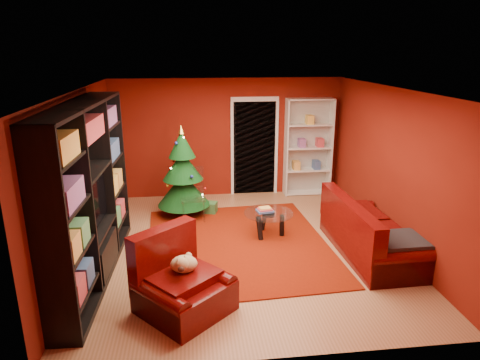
{
  "coord_description": "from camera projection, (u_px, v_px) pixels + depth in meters",
  "views": [
    {
      "loc": [
        -0.82,
        -6.51,
        3.19
      ],
      "look_at": [
        0.0,
        0.4,
        1.05
      ],
      "focal_mm": 32.0,
      "sensor_mm": 36.0,
      "label": 1
    }
  ],
  "objects": [
    {
      "name": "acrylic_chair",
      "position": [
        193.0,
        198.0,
        8.18
      ],
      "size": [
        0.5,
        0.54,
        0.92
      ],
      "primitive_type": null,
      "rotation": [
        0.0,
        0.0,
        0.06
      ],
      "color": "#66605B",
      "rests_on": "rug"
    },
    {
      "name": "coffee_table",
      "position": [
        268.0,
        224.0,
        7.55
      ],
      "size": [
        1.01,
        1.01,
        0.54
      ],
      "primitive_type": null,
      "rotation": [
        0.0,
        0.0,
        0.17
      ],
      "color": "gray",
      "rests_on": "rug"
    },
    {
      "name": "gift_box_red",
      "position": [
        197.0,
        199.0,
        9.16
      ],
      "size": [
        0.23,
        0.23,
        0.2
      ],
      "primitive_type": "cube",
      "rotation": [
        0.0,
        0.0,
        0.14
      ],
      "color": "maroon",
      "rests_on": "floor"
    },
    {
      "name": "wall_right",
      "position": [
        393.0,
        167.0,
        7.11
      ],
      "size": [
        0.05,
        5.5,
        2.6
      ],
      "primitive_type": "cube",
      "color": "maroon",
      "rests_on": "ground"
    },
    {
      "name": "rug",
      "position": [
        238.0,
        244.0,
        7.29
      ],
      "size": [
        3.17,
        3.64,
        0.02
      ],
      "primitive_type": "cube",
      "rotation": [
        0.0,
        0.0,
        0.06
      ],
      "color": "maroon",
      "rests_on": "floor"
    },
    {
      "name": "white_bookshelf",
      "position": [
        308.0,
        147.0,
        9.53
      ],
      "size": [
        1.03,
        0.38,
        2.22
      ],
      "primitive_type": null,
      "rotation": [
        0.0,
        0.0,
        -0.01
      ],
      "color": "white",
      "rests_on": "floor"
    },
    {
      "name": "doorway",
      "position": [
        254.0,
        149.0,
        9.56
      ],
      "size": [
        1.06,
        0.6,
        2.16
      ],
      "primitive_type": null,
      "color": "black",
      "rests_on": "floor"
    },
    {
      "name": "dog",
      "position": [
        184.0,
        264.0,
        5.33
      ],
      "size": [
        0.5,
        0.49,
        0.27
      ],
      "primitive_type": null,
      "rotation": [
        0.0,
        0.0,
        0.73
      ],
      "color": "#CDBD8B",
      "rests_on": "armchair"
    },
    {
      "name": "ceiling",
      "position": [
        243.0,
        88.0,
        6.44
      ],
      "size": [
        5.0,
        5.5,
        0.05
      ],
      "primitive_type": "cube",
      "color": "silver",
      "rests_on": "wall_back"
    },
    {
      "name": "media_unit",
      "position": [
        87.0,
        194.0,
        5.94
      ],
      "size": [
        0.62,
        3.29,
        2.51
      ],
      "primitive_type": null,
      "rotation": [
        0.0,
        0.0,
        -0.04
      ],
      "color": "black",
      "rests_on": "floor"
    },
    {
      "name": "floor",
      "position": [
        243.0,
        248.0,
        7.22
      ],
      "size": [
        5.0,
        5.5,
        0.05
      ],
      "primitive_type": "cube",
      "color": "#97623F",
      "rests_on": "ground"
    },
    {
      "name": "christmas_tree",
      "position": [
        183.0,
        172.0,
        8.32
      ],
      "size": [
        1.08,
        1.08,
        1.83
      ],
      "primitive_type": null,
      "rotation": [
        0.0,
        0.0,
        -0.05
      ],
      "color": "#0A3812",
      "rests_on": "floor"
    },
    {
      "name": "sofa",
      "position": [
        372.0,
        227.0,
        6.84
      ],
      "size": [
        1.02,
        2.17,
        0.92
      ],
      "primitive_type": null,
      "rotation": [
        0.0,
        0.0,
        1.6
      ],
      "color": "#430504",
      "rests_on": "rug"
    },
    {
      "name": "armchair",
      "position": [
        184.0,
        281.0,
        5.32
      ],
      "size": [
        1.51,
        1.51,
        0.84
      ],
      "primitive_type": null,
      "rotation": [
        0.0,
        0.0,
        0.73
      ],
      "color": "#430504",
      "rests_on": "rug"
    },
    {
      "name": "gift_box_green",
      "position": [
        211.0,
        208.0,
        8.63
      ],
      "size": [
        0.29,
        0.29,
        0.23
      ],
      "primitive_type": "cube",
      "rotation": [
        0.0,
        0.0,
        -0.32
      ],
      "color": "#2A6330",
      "rests_on": "floor"
    },
    {
      "name": "wall_back",
      "position": [
        227.0,
        138.0,
        9.46
      ],
      "size": [
        5.0,
        0.05,
        2.6
      ],
      "primitive_type": "cube",
      "color": "maroon",
      "rests_on": "ground"
    },
    {
      "name": "wall_left",
      "position": [
        80.0,
        178.0,
        6.54
      ],
      "size": [
        0.05,
        5.5,
        2.6
      ],
      "primitive_type": "cube",
      "color": "maroon",
      "rests_on": "ground"
    }
  ]
}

